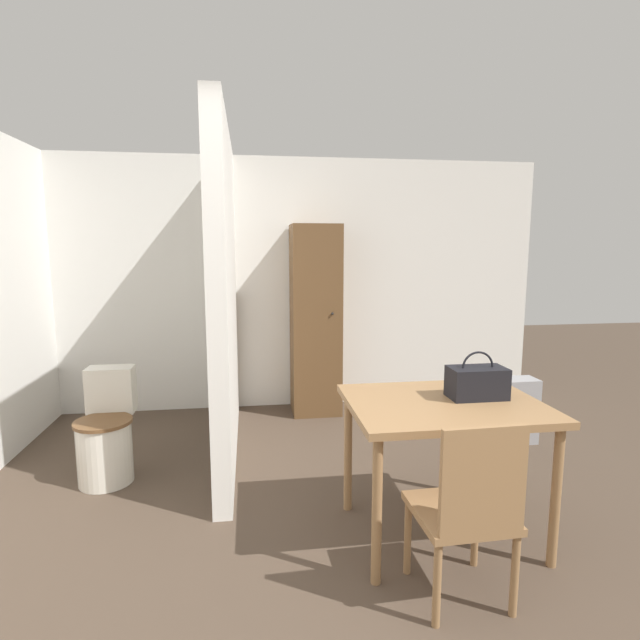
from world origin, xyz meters
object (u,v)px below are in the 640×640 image
object	(u,v)px
dining_table	(444,417)
space_heater	(518,410)
wooden_cabinet	(315,320)
wooden_chair	(468,507)
handbag	(477,382)
toilet	(106,435)

from	to	relation	value
dining_table	space_heater	size ratio (longest dim) A/B	1.93
wooden_cabinet	space_heater	world-z (taller)	wooden_cabinet
wooden_cabinet	wooden_chair	bearing A→B (deg)	-83.58
dining_table	wooden_chair	size ratio (longest dim) A/B	1.17
wooden_chair	handbag	distance (m)	0.77
wooden_cabinet	dining_table	bearing A→B (deg)	-79.55
handbag	space_heater	world-z (taller)	handbag
dining_table	handbag	size ratio (longest dim) A/B	3.33
wooden_cabinet	handbag	bearing A→B (deg)	-74.42
dining_table	handbag	bearing A→B (deg)	9.85
toilet	space_heater	bearing A→B (deg)	3.92
dining_table	space_heater	xyz separation A→B (m)	(1.16, 1.23, -0.43)
handbag	wooden_cabinet	distance (m)	2.30
handbag	wooden_chair	bearing A→B (deg)	-117.24
wooden_cabinet	space_heater	distance (m)	1.99
dining_table	space_heater	distance (m)	1.75
dining_table	wooden_cabinet	distance (m)	2.30
wooden_cabinet	space_heater	size ratio (longest dim) A/B	3.38
wooden_chair	space_heater	distance (m)	2.19
wooden_cabinet	toilet	bearing A→B (deg)	-143.13
toilet	wooden_cabinet	size ratio (longest dim) A/B	0.41
toilet	handbag	bearing A→B (deg)	-23.19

